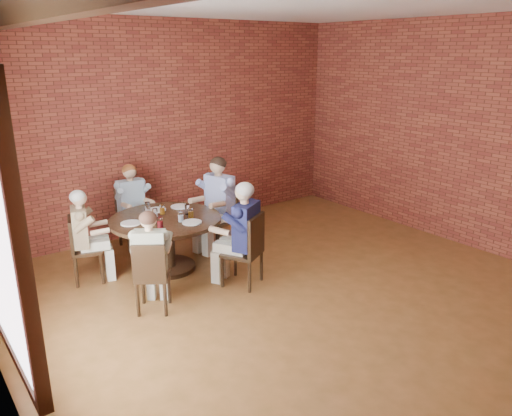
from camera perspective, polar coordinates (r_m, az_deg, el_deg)
floor at (r=6.10m, az=6.45°, el=-10.96°), size 7.00×7.00×0.00m
wall_back at (r=8.34m, az=-9.93°, el=9.01°), size 7.00×0.00×7.00m
wall_right at (r=8.06m, az=24.20°, el=7.46°), size 0.00×7.00×7.00m
dining_table at (r=6.90m, az=-10.22°, el=-2.86°), size 1.50×1.50×0.75m
chair_a at (r=7.65m, az=-3.98°, el=-0.61°), size 0.56×0.56×0.98m
diner_a at (r=7.53m, az=-4.49°, el=0.49°), size 0.83×0.73×1.40m
chair_b at (r=7.90m, az=-14.04°, el=-0.71°), size 0.41×0.41×0.91m
diner_b at (r=7.79m, az=-13.89°, el=0.16°), size 0.50×0.62×1.28m
chair_c at (r=6.83m, az=-19.41°, el=-4.23°), size 0.47×0.47×0.88m
diner_c at (r=6.78m, az=-18.92°, el=-3.12°), size 0.69×0.61×1.23m
chair_d at (r=5.82m, az=-11.88°, el=-7.45°), size 0.52×0.52×0.87m
diner_d at (r=5.83m, az=-11.85°, el=-6.00°), size 0.70×0.73×1.22m
chair_e at (r=6.34m, az=-0.89°, el=-4.56°), size 0.60×0.60×0.95m
diner_e at (r=6.31m, az=-1.64°, el=-3.05°), size 0.81×0.85×1.36m
plate_a at (r=7.26m, az=-8.71°, el=0.17°), size 0.26×0.26×0.01m
plate_b at (r=7.17m, az=-11.28°, el=-0.21°), size 0.26×0.26×0.01m
plate_c at (r=6.69m, az=-14.13°, el=-1.69°), size 0.26×0.26×0.01m
plate_d at (r=6.57m, az=-7.33°, el=-1.63°), size 0.26×0.26×0.01m
glass_a at (r=6.90m, az=-7.85°, el=-0.18°), size 0.07×0.07×0.14m
glass_b at (r=6.97m, az=-10.67°, el=-0.13°), size 0.07×0.07×0.14m
glass_c at (r=7.11m, az=-12.29°, el=0.12°), size 0.07×0.07×0.14m
glass_d at (r=6.80m, az=-11.45°, el=-0.64°), size 0.07×0.07×0.14m
glass_e at (r=6.67m, az=-12.27°, el=-1.05°), size 0.07×0.07×0.14m
glass_f at (r=6.43m, az=-10.92°, el=-1.65°), size 0.07×0.07×0.14m
glass_g at (r=6.62m, az=-8.60°, el=-0.98°), size 0.07×0.07×0.14m
glass_h at (r=6.75m, az=-7.47°, el=-0.55°), size 0.07×0.07×0.14m
smartphone at (r=6.64m, az=-7.19°, el=-1.45°), size 0.10×0.16×0.01m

